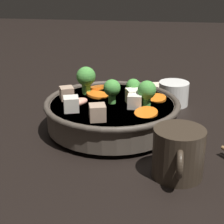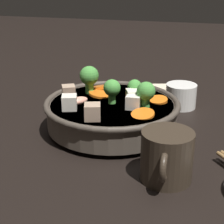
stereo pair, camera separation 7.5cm
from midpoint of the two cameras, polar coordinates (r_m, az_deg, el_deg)
name	(u,v)px [view 1 (the left image)]	position (r m, az deg, el deg)	size (l,w,h in m)	color
ground_plane	(112,130)	(0.77, -2.81, -2.75)	(3.00, 3.00, 0.00)	black
stirfry_bowl	(112,111)	(0.75, -2.89, 0.16)	(0.27, 0.27, 0.12)	#51473D
tea_cup	(174,93)	(0.90, 7.01, 2.81)	(0.07, 0.07, 0.06)	white
dark_mug	(178,153)	(0.59, 6.52, -6.36)	(0.10, 0.08, 0.08)	#33281E
napkin	(150,88)	(1.01, 3.64, 3.57)	(0.13, 0.10, 0.00)	beige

